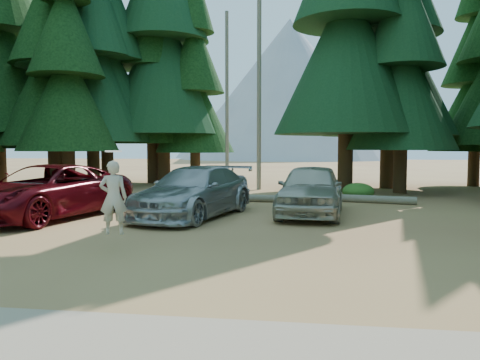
{
  "coord_description": "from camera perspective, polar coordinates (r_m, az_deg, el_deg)",
  "views": [
    {
      "loc": [
        3.29,
        -10.72,
        2.29
      ],
      "look_at": [
        1.24,
        3.95,
        1.25
      ],
      "focal_mm": 35.0,
      "sensor_mm": 36.0,
      "label": 1
    }
  ],
  "objects": [
    {
      "name": "log_mid",
      "position": [
        19.71,
        1.28,
        -2.22
      ],
      "size": [
        3.66,
        0.65,
        0.3
      ],
      "primitive_type": "cylinder",
      "rotation": [
        0.0,
        1.57,
        -0.1
      ],
      "color": "#686353",
      "rests_on": "ground"
    },
    {
      "name": "log_right",
      "position": [
        20.06,
        13.65,
        -2.2
      ],
      "size": [
        4.9,
        1.5,
        0.32
      ],
      "primitive_type": "cylinder",
      "rotation": [
        0.0,
        1.57,
        -0.24
      ],
      "color": "#686353",
      "rests_on": "ground"
    },
    {
      "name": "shrub_right",
      "position": [
        20.93,
        13.77,
        -1.67
      ],
      "size": [
        0.94,
        0.94,
        0.52
      ],
      "primitive_type": "ellipsoid",
      "color": "#336B20",
      "rests_on": "ground"
    },
    {
      "name": "snag_back",
      "position": [
        27.23,
        -1.6,
        9.72
      ],
      "size": [
        0.2,
        0.2,
        10.0
      ],
      "primitive_type": "cylinder",
      "color": "#686353",
      "rests_on": "ground"
    },
    {
      "name": "shrub_edge_west",
      "position": [
        23.36,
        -26.72,
        -1.5
      ],
      "size": [
        0.8,
        0.8,
        0.44
      ],
      "primitive_type": "ellipsoid",
      "color": "#336B20",
      "rests_on": "ground"
    },
    {
      "name": "log_left",
      "position": [
        21.97,
        -19.03,
        -1.82
      ],
      "size": [
        3.6,
        2.27,
        0.29
      ],
      "primitive_type": "cylinder",
      "rotation": [
        0.0,
        1.57,
        0.53
      ],
      "color": "#686353",
      "rests_on": "ground"
    },
    {
      "name": "silver_minivan_right",
      "position": [
        15.96,
        8.63,
        -1.14
      ],
      "size": [
        2.5,
        5.26,
        1.74
      ],
      "primitive_type": "imported",
      "rotation": [
        0.0,
        0.0,
        -0.09
      ],
      "color": "#B3B09F",
      "rests_on": "ground"
    },
    {
      "name": "snag_front",
      "position": [
        25.62,
        2.34,
        12.33
      ],
      "size": [
        0.24,
        0.24,
        12.0
      ],
      "primitive_type": "cylinder",
      "color": "#686353",
      "rests_on": "ground"
    },
    {
      "name": "shrub_center_right",
      "position": [
        19.44,
        -6.58,
        -2.12
      ],
      "size": [
        0.81,
        0.81,
        0.45
      ],
      "primitive_type": "ellipsoid",
      "color": "#336B20",
      "rests_on": "ground"
    },
    {
      "name": "mountain_peak",
      "position": [
        99.68,
        4.6,
        9.99
      ],
      "size": [
        48.0,
        50.0,
        28.0
      ],
      "color": "gray",
      "rests_on": "ground"
    },
    {
      "name": "frisbee_player",
      "position": [
        10.63,
        -15.18,
        -2.01
      ],
      "size": [
        0.68,
        0.54,
        1.85
      ],
      "rotation": [
        0.0,
        0.0,
        3.42
      ],
      "color": "beige",
      "rests_on": "ground"
    },
    {
      "name": "forest_belt_north",
      "position": [
        26.03,
        0.66,
        -1.04
      ],
      "size": [
        36.0,
        7.0,
        22.0
      ],
      "primitive_type": null,
      "color": "black",
      "rests_on": "ground"
    },
    {
      "name": "red_pickup",
      "position": [
        16.32,
        -22.55,
        -1.29
      ],
      "size": [
        4.16,
        6.72,
        1.73
      ],
      "primitive_type": "imported",
      "rotation": [
        0.0,
        0.0,
        -0.22
      ],
      "color": "#51060E",
      "rests_on": "ground"
    },
    {
      "name": "shrub_far_left",
      "position": [
        20.66,
        -19.99,
        -1.89
      ],
      "size": [
        0.92,
        0.92,
        0.51
      ],
      "primitive_type": "ellipsoid",
      "color": "#336B20",
      "rests_on": "ground"
    },
    {
      "name": "silver_minivan_center",
      "position": [
        15.48,
        -5.62,
        -1.43
      ],
      "size": [
        3.66,
        6.08,
        1.65
      ],
      "primitive_type": "imported",
      "rotation": [
        0.0,
        0.0,
        -0.25
      ],
      "color": "#A6AAAF",
      "rests_on": "ground"
    },
    {
      "name": "ground",
      "position": [
        11.45,
        -9.01,
        -7.57
      ],
      "size": [
        160.0,
        160.0,
        0.0
      ],
      "primitive_type": "plane",
      "color": "#96633F",
      "rests_on": "ground"
    },
    {
      "name": "shrub_left",
      "position": [
        21.27,
        -3.94,
        -1.44
      ],
      "size": [
        0.99,
        0.99,
        0.55
      ],
      "primitive_type": "ellipsoid",
      "color": "#336B20",
      "rests_on": "ground"
    },
    {
      "name": "shrub_center_left",
      "position": [
        19.37,
        -7.17,
        -1.9
      ],
      "size": [
        1.12,
        1.12,
        0.61
      ],
      "primitive_type": "ellipsoid",
      "color": "#336B20",
      "rests_on": "ground"
    },
    {
      "name": "shrub_far_right",
      "position": [
        20.94,
        14.21,
        -1.36
      ],
      "size": [
        1.36,
        1.36,
        0.75
      ],
      "primitive_type": "ellipsoid",
      "color": "#336B20",
      "rests_on": "ground"
    }
  ]
}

